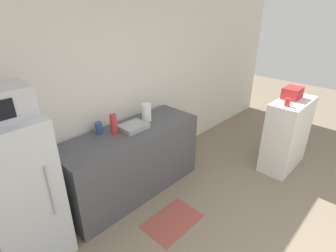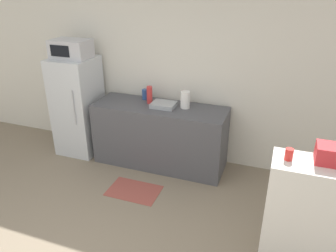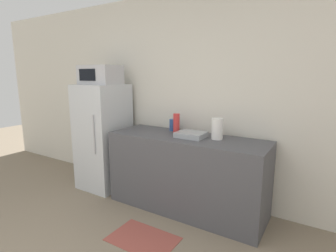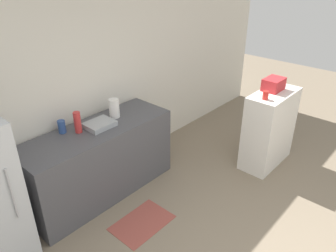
% 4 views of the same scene
% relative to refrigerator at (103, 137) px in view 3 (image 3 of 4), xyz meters
% --- Properties ---
extents(wall_back, '(8.00, 0.06, 2.60)m').
position_rel_refrigerator_xyz_m(wall_back, '(1.24, 0.41, 0.57)').
color(wall_back, silver).
rests_on(wall_back, ground_plane).
extents(refrigerator, '(0.59, 0.64, 1.46)m').
position_rel_refrigerator_xyz_m(refrigerator, '(0.00, 0.00, 0.00)').
color(refrigerator, silver).
rests_on(refrigerator, ground_plane).
extents(microwave, '(0.54, 0.36, 0.26)m').
position_rel_refrigerator_xyz_m(microwave, '(-0.00, -0.00, 0.86)').
color(microwave, '#BCBCC1').
rests_on(microwave, refrigerator).
extents(counter, '(1.85, 0.63, 0.89)m').
position_rel_refrigerator_xyz_m(counter, '(1.32, 0.03, -0.29)').
color(counter, '#4C4C51').
rests_on(counter, ground_plane).
extents(sink_basin, '(0.32, 0.26, 0.06)m').
position_rel_refrigerator_xyz_m(sink_basin, '(1.37, 0.03, 0.19)').
color(sink_basin, '#9EA3A8').
rests_on(sink_basin, counter).
extents(bottle_tall, '(0.08, 0.08, 0.24)m').
position_rel_refrigerator_xyz_m(bottle_tall, '(1.14, 0.10, 0.28)').
color(bottle_tall, red).
rests_on(bottle_tall, counter).
extents(bottle_short, '(0.08, 0.08, 0.15)m').
position_rel_refrigerator_xyz_m(bottle_short, '(1.01, 0.22, 0.23)').
color(bottle_short, '#2D4C8C').
rests_on(bottle_short, counter).
extents(paper_towel_roll, '(0.12, 0.12, 0.23)m').
position_rel_refrigerator_xyz_m(paper_towel_roll, '(1.66, 0.10, 0.28)').
color(paper_towel_roll, white).
rests_on(paper_towel_roll, counter).
extents(kitchen_rug, '(0.66, 0.44, 0.01)m').
position_rel_refrigerator_xyz_m(kitchen_rug, '(1.25, -0.75, -0.73)').
color(kitchen_rug, '#99473D').
rests_on(kitchen_rug, ground_plane).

